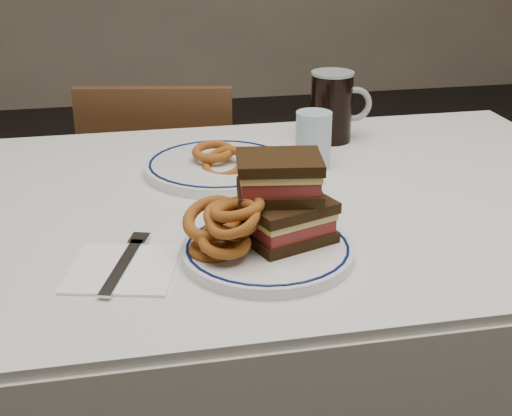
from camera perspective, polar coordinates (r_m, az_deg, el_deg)
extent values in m
cube|color=silver|center=(1.24, 1.69, 0.34)|extent=(1.26, 0.86, 0.03)
cylinder|color=#402714|center=(1.71, -19.36, -8.47)|extent=(0.06, 0.06, 0.71)
cylinder|color=#402714|center=(1.87, 15.55, -5.12)|extent=(0.06, 0.06, 0.71)
cube|color=silver|center=(0.92, 7.86, -14.96)|extent=(1.26, 0.01, 0.17)
cube|color=silver|center=(1.66, -1.69, 3.34)|extent=(1.26, 0.01, 0.17)
cube|color=#402714|center=(2.02, -7.05, -1.22)|extent=(0.44, 0.44, 0.04)
cylinder|color=#402714|center=(2.24, -2.28, -4.17)|extent=(0.03, 0.03, 0.37)
cylinder|color=#402714|center=(1.96, -2.48, -8.54)|extent=(0.03, 0.03, 0.37)
cylinder|color=#402714|center=(2.27, -10.46, -4.17)|extent=(0.03, 0.03, 0.37)
cylinder|color=#402714|center=(1.99, -11.88, -8.44)|extent=(0.03, 0.03, 0.37)
cube|color=#402714|center=(1.78, -7.94, 3.06)|extent=(0.37, 0.10, 0.41)
cylinder|color=white|center=(1.02, 0.92, -3.50)|extent=(0.25, 0.25, 0.02)
torus|color=#091648|center=(1.02, 0.92, -3.08)|extent=(0.23, 0.23, 0.00)
cube|color=black|center=(1.03, 2.53, -2.15)|extent=(0.14, 0.13, 0.02)
cube|color=maroon|center=(1.02, 2.55, -1.25)|extent=(0.13, 0.12, 0.02)
cube|color=#E9CF68|center=(1.02, 2.56, -0.49)|extent=(0.14, 0.12, 0.01)
cube|color=black|center=(1.01, 2.58, 0.18)|extent=(0.14, 0.13, 0.02)
cube|color=black|center=(1.02, 1.85, 1.29)|extent=(0.13, 0.11, 0.02)
cube|color=maroon|center=(1.01, 1.86, 2.22)|extent=(0.12, 0.10, 0.02)
cube|color=#E9CF68|center=(1.01, 1.87, 3.02)|extent=(0.13, 0.11, 0.01)
cube|color=black|center=(1.00, 1.88, 3.71)|extent=(0.13, 0.11, 0.02)
torus|color=#65380D|center=(1.00, -3.45, -3.11)|extent=(0.07, 0.07, 0.04)
torus|color=#65380D|center=(1.01, -2.46, -2.01)|extent=(0.08, 0.07, 0.07)
torus|color=#65380D|center=(0.97, -2.52, -2.74)|extent=(0.07, 0.07, 0.03)
torus|color=#65380D|center=(0.99, -2.26, -1.50)|extent=(0.07, 0.07, 0.04)
torus|color=#65380D|center=(0.99, -3.54, -0.86)|extent=(0.09, 0.09, 0.07)
torus|color=#65380D|center=(0.98, -2.01, -0.80)|extent=(0.08, 0.08, 0.04)
torus|color=#65380D|center=(0.96, -1.82, -0.85)|extent=(0.08, 0.08, 0.05)
torus|color=#65380D|center=(0.97, -1.50, -0.04)|extent=(0.08, 0.08, 0.04)
cylinder|color=silver|center=(1.09, -0.15, -0.19)|extent=(0.06, 0.06, 0.03)
cylinder|color=#991302|center=(1.08, -0.15, 0.39)|extent=(0.05, 0.05, 0.01)
cylinder|color=black|center=(1.51, 6.05, 8.01)|extent=(0.09, 0.09, 0.14)
cylinder|color=#9399A0|center=(1.49, 6.16, 10.67)|extent=(0.09, 0.09, 0.01)
torus|color=#9399A0|center=(1.52, 7.89, 8.22)|extent=(0.08, 0.02, 0.07)
cylinder|color=#ABC7DD|center=(1.36, 4.61, 5.47)|extent=(0.07, 0.07, 0.11)
cylinder|color=white|center=(1.34, -2.98, 3.28)|extent=(0.28, 0.28, 0.02)
torus|color=#091648|center=(1.34, -2.99, 3.66)|extent=(0.26, 0.26, 0.01)
torus|color=#65380D|center=(1.31, -2.51, 3.61)|extent=(0.10, 0.09, 0.07)
torus|color=#65380D|center=(1.34, -3.44, 4.54)|extent=(0.08, 0.08, 0.03)
cube|color=white|center=(1.00, -10.64, -4.83)|extent=(0.17, 0.17, 0.00)
cube|color=silver|center=(1.00, -10.66, -4.62)|extent=(0.07, 0.16, 0.00)
cube|color=silver|center=(1.08, -9.35, -2.45)|extent=(0.04, 0.04, 0.00)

